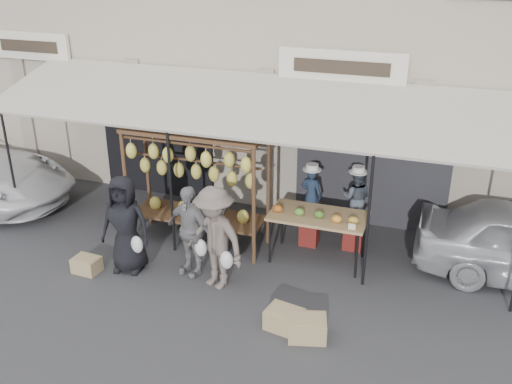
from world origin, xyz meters
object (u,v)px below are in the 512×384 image
produce_table (318,217)px  vendor_left (311,195)px  vendor_right (356,198)px  crate_near_b (307,328)px  banana_rack (195,166)px  customer_mid (190,231)px  crate_far (87,265)px  customer_left (125,224)px  crate_near_a (284,319)px  customer_right (215,238)px

produce_table → vendor_left: (-0.28, 0.57, 0.14)m
produce_table → vendor_right: vendor_right is taller
crate_near_b → vendor_right: bearing=87.2°
banana_rack → vendor_right: size_ratio=2.42×
produce_table → customer_mid: bearing=-150.3°
vendor_left → crate_far: (-3.40, -2.26, -0.87)m
produce_table → crate_near_b: (0.40, -2.18, -0.70)m
vendor_left → customer_left: (-2.75, -1.93, -0.13)m
banana_rack → customer_mid: bearing=-71.7°
vendor_left → crate_near_b: vendor_left is taller
customer_mid → crate_near_a: size_ratio=3.11×
customer_mid → crate_far: bearing=-143.7°
vendor_right → crate_far: 4.91m
customer_right → produce_table: bearing=63.8°
banana_rack → vendor_left: banana_rack is taller
produce_table → crate_far: 4.11m
banana_rack → customer_left: 1.62m
banana_rack → produce_table: (2.28, 0.10, -0.70)m
customer_left → produce_table: bearing=17.1°
crate_near_b → banana_rack: bearing=142.1°
customer_mid → crate_far: size_ratio=3.62×
produce_table → customer_left: 3.31m
vendor_left → crate_far: bearing=41.4°
produce_table → customer_left: bearing=-155.7°
vendor_right → customer_mid: size_ratio=0.66×
vendor_left → customer_mid: size_ratio=0.66×
banana_rack → crate_near_a: banana_rack is taller
crate_far → vendor_right: bearing=29.4°
vendor_right → customer_left: size_ratio=0.61×
vendor_right → customer_right: customer_right is taller
customer_right → crate_far: 2.43m
customer_left → customer_mid: customer_left is taller
vendor_right → customer_right: (-1.92, -2.02, -0.14)m
vendor_left → customer_right: bearing=67.6°
produce_table → banana_rack: bearing=-177.5°
crate_near_a → vendor_right: bearing=79.4°
banana_rack → crate_far: bearing=-131.1°
customer_right → crate_near_a: size_ratio=3.40×
vendor_left → banana_rack: bearing=26.2°
vendor_left → customer_mid: bearing=52.9°
vendor_left → crate_near_a: bearing=104.2°
vendor_left → crate_far: size_ratio=2.40×
produce_table → customer_mid: 2.24m
customer_left → vendor_left: bearing=27.9°
customer_left → customer_mid: 1.11m
crate_near_b → crate_far: 4.10m
customer_left → customer_right: (1.63, 0.02, 0.01)m
customer_right → crate_near_a: (1.41, -0.74, -0.73)m
banana_rack → produce_table: size_ratio=1.53×
vendor_right → customer_left: 4.11m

